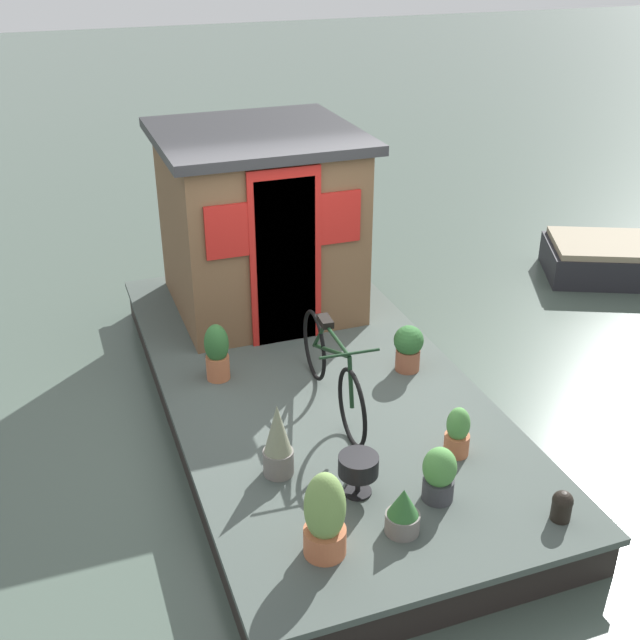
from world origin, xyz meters
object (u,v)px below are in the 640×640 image
Objects in this scene: potted_plant_thyme at (325,517)px; potted_plant_rosemary at (403,512)px; houseboat_cabin at (259,221)px; bicycle at (332,370)px; potted_plant_fern at (458,433)px; potted_plant_geranium at (278,441)px; charcoal_grill at (358,467)px; potted_plant_lavender at (439,474)px; potted_plant_basil at (408,347)px; potted_plant_sage at (217,352)px; mooring_bollard at (562,505)px.

potted_plant_rosemary is at bearing -89.08° from potted_plant_thyme.
houseboat_cabin is 2.29m from bicycle.
potted_plant_fern is 1.04m from potted_plant_rosemary.
potted_plant_fern is 1.44m from potted_plant_geranium.
bicycle is 2.81× the size of potted_plant_geranium.
bicycle reaches higher than potted_plant_thyme.
potted_plant_fern is 1.31× the size of charcoal_grill.
potted_plant_thyme is at bearing 157.82° from bicycle.
potted_plant_geranium is at bearing 55.94° from potted_plant_lavender.
potted_plant_basil is at bearing -26.47° from potted_plant_rosemary.
charcoal_grill is (0.50, -0.45, -0.07)m from potted_plant_thyme.
houseboat_cabin is at bearing 25.83° from potted_plant_basil.
houseboat_cabin is at bearing -1.54° from potted_plant_rosemary.
bicycle is 4.79× the size of potted_plant_rosemary.
potted_plant_sage is (-1.40, 0.83, -0.70)m from houseboat_cabin.
potted_plant_geranium is at bearing 123.87° from potted_plant_basil.
charcoal_grill is (0.26, 0.53, 0.02)m from potted_plant_lavender.
houseboat_cabin is at bearing -13.86° from potted_plant_geranium.
potted_plant_sage is at bearing 75.28° from potted_plant_basil.
potted_plant_geranium is at bearing 48.59° from charcoal_grill.
bicycle reaches higher than potted_plant_rosemary.
potted_plant_lavender is 0.79× the size of potted_plant_sage.
potted_plant_geranium reaches higher than charcoal_grill.
potted_plant_sage is at bearing 4.02° from potted_plant_geranium.
potted_plant_sage reaches higher than charcoal_grill.
bicycle reaches higher than potted_plant_geranium.
houseboat_cabin reaches higher than potted_plant_thyme.
houseboat_cabin is 3.72m from potted_plant_lavender.
potted_plant_rosemary is (-0.23, 0.40, -0.05)m from potted_plant_lavender.
potted_plant_thyme is (-0.24, 0.98, 0.09)m from potted_plant_lavender.
potted_plant_sage is at bearing 149.18° from houseboat_cabin.
bicycle is at bearing -11.16° from charcoal_grill.
potted_plant_sage is 2.06m from charcoal_grill.
mooring_bollard is (-0.76, -1.26, -0.11)m from charcoal_grill.
mooring_bollard is (-0.26, -1.71, -0.18)m from potted_plant_thyme.
potted_plant_geranium reaches higher than potted_plant_rosemary.
potted_plant_basil is at bearing -18.70° from potted_plant_lavender.
potted_plant_thyme reaches higher than potted_plant_basil.
potted_plant_lavender is 0.59m from charcoal_grill.
potted_plant_thyme is at bearing 116.29° from potted_plant_fern.
potted_plant_sage reaches higher than mooring_bollard.
potted_plant_thyme reaches higher than potted_plant_sage.
potted_plant_fern is at bearing 171.20° from potted_plant_basil.
potted_plant_thyme reaches higher than potted_plant_rosemary.
potted_plant_basil is 0.73× the size of potted_plant_geranium.
potted_plant_fern is 1.00m from mooring_bollard.
houseboat_cabin reaches higher than potted_plant_sage.
potted_plant_thyme is 2.77× the size of mooring_bollard.
potted_plant_thyme is 0.60m from potted_plant_rosemary.
potted_plant_sage is (0.45, 1.73, 0.03)m from potted_plant_basil.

